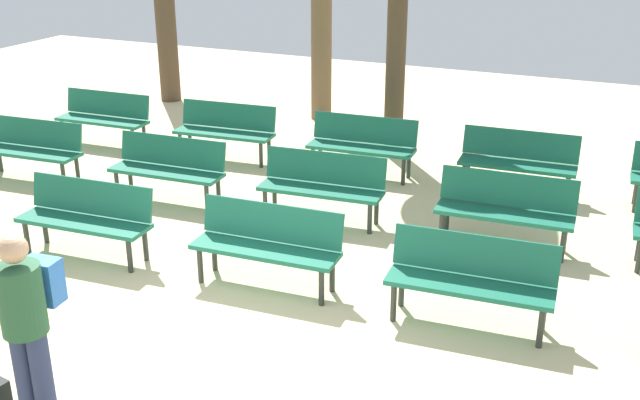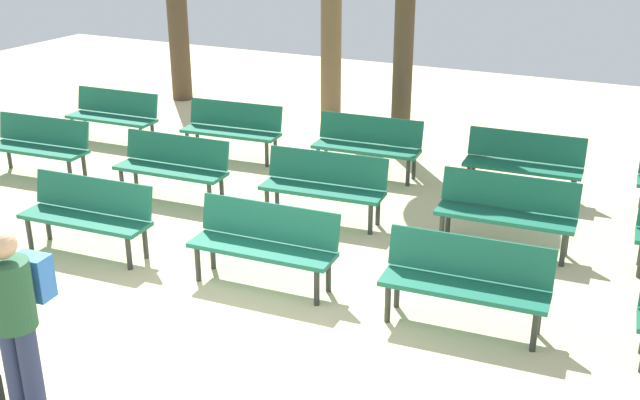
# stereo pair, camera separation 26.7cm
# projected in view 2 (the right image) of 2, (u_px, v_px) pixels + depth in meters

# --- Properties ---
(ground_plane) EXTENTS (26.43, 26.43, 0.00)m
(ground_plane) POSITION_uv_depth(u_px,v_px,m) (186.00, 359.00, 6.91)
(ground_plane) COLOR beige
(bench_r0_c1) EXTENTS (1.63, 0.58, 0.87)m
(bench_r0_c1) POSITION_uv_depth(u_px,v_px,m) (88.00, 212.00, 8.84)
(bench_r0_c1) COLOR #19664C
(bench_r0_c1) RESTS_ON ground_plane
(bench_r0_c2) EXTENTS (1.62, 0.57, 0.87)m
(bench_r0_c2) POSITION_uv_depth(u_px,v_px,m) (265.00, 240.00, 8.10)
(bench_r0_c2) COLOR #19664C
(bench_r0_c2) RESTS_ON ground_plane
(bench_r0_c3) EXTENTS (1.63, 0.59, 0.87)m
(bench_r0_c3) POSITION_uv_depth(u_px,v_px,m) (466.00, 278.00, 7.30)
(bench_r0_c3) COLOR #19664C
(bench_r0_c3) RESTS_ON ground_plane
(bench_r1_c0) EXTENTS (1.63, 0.60, 0.87)m
(bench_r1_c0) POSITION_uv_depth(u_px,v_px,m) (39.00, 143.00, 11.29)
(bench_r1_c0) COLOR #19664C
(bench_r1_c0) RESTS_ON ground_plane
(bench_r1_c1) EXTENTS (1.62, 0.57, 0.87)m
(bench_r1_c1) POSITION_uv_depth(u_px,v_px,m) (173.00, 164.00, 10.43)
(bench_r1_c1) COLOR #19664C
(bench_r1_c1) RESTS_ON ground_plane
(bench_r1_c2) EXTENTS (1.64, 0.62, 0.87)m
(bench_r1_c2) POSITION_uv_depth(u_px,v_px,m) (324.00, 183.00, 9.73)
(bench_r1_c2) COLOR #19664C
(bench_r1_c2) RESTS_ON ground_plane
(bench_r1_c3) EXTENTS (1.62, 0.57, 0.87)m
(bench_r1_c3) POSITION_uv_depth(u_px,v_px,m) (507.00, 209.00, 8.93)
(bench_r1_c3) COLOR #19664C
(bench_r1_c3) RESTS_ON ground_plane
(bench_r2_c0) EXTENTS (1.62, 0.55, 0.87)m
(bench_r2_c0) POSITION_uv_depth(u_px,v_px,m) (114.00, 113.00, 12.86)
(bench_r2_c0) COLOR #19664C
(bench_r2_c0) RESTS_ON ground_plane
(bench_r2_c1) EXTENTS (1.63, 0.61, 0.87)m
(bench_r2_c1) POSITION_uv_depth(u_px,v_px,m) (232.00, 127.00, 12.10)
(bench_r2_c1) COLOR #19664C
(bench_r2_c1) RESTS_ON ground_plane
(bench_r2_c2) EXTENTS (1.63, 0.58, 0.87)m
(bench_r2_c2) POSITION_uv_depth(u_px,v_px,m) (368.00, 143.00, 11.32)
(bench_r2_c2) COLOR #19664C
(bench_r2_c2) RESTS_ON ground_plane
(bench_r2_c3) EXTENTS (1.62, 0.56, 0.87)m
(bench_r2_c3) POSITION_uv_depth(u_px,v_px,m) (524.00, 161.00, 10.55)
(bench_r2_c3) COLOR #19664C
(bench_r2_c3) RESTS_ON ground_plane
(tree_0) EXTENTS (0.38, 0.38, 3.06)m
(tree_0) POSITION_uv_depth(u_px,v_px,m) (331.00, 37.00, 13.86)
(tree_0) COLOR brown
(tree_0) RESTS_ON ground_plane
(tree_1) EXTENTS (0.41, 0.41, 2.85)m
(tree_1) POSITION_uv_depth(u_px,v_px,m) (178.00, 29.00, 15.29)
(tree_1) COLOR #4C3A28
(tree_1) RESTS_ON ground_plane
(visitor_with_backpack) EXTENTS (0.37, 0.55, 1.65)m
(visitor_with_backpack) POSITION_uv_depth(u_px,v_px,m) (17.00, 314.00, 5.82)
(visitor_with_backpack) COLOR navy
(visitor_with_backpack) RESTS_ON ground_plane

